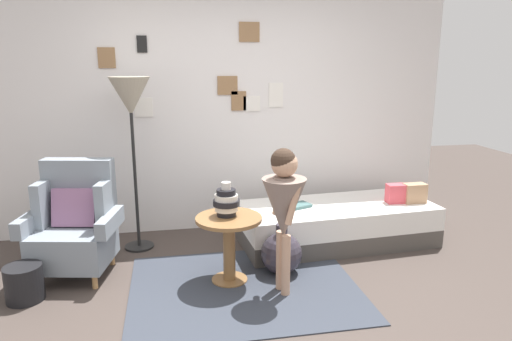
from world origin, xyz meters
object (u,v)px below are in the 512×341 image
demijohn_near (281,253)px  vase_striped (226,202)px  book_on_daybed (299,205)px  magazine_basket (24,283)px  daybed (337,224)px  person_child (284,202)px  side_table (229,236)px  floor_lamp (131,103)px  armchair (75,224)px

demijohn_near → vase_striped: bearing=-176.5°
book_on_daybed → magazine_basket: bearing=-164.4°
daybed → person_child: (-0.78, -0.91, 0.55)m
side_table → demijohn_near: side_table is taller
person_child → book_on_daybed: person_child is taller
floor_lamp → book_on_daybed: bearing=-9.0°
magazine_basket → daybed: bearing=13.5°
side_table → vase_striped: (-0.01, 0.04, 0.28)m
person_child → magazine_basket: person_child is taller
floor_lamp → vase_striped: bearing=-47.5°
person_child → daybed: bearing=49.3°
armchair → floor_lamp: size_ratio=0.59×
demijohn_near → daybed: bearing=38.7°
person_child → floor_lamp: bearing=135.5°
side_table → book_on_daybed: size_ratio=2.55×
floor_lamp → magazine_basket: (-0.80, -0.90, -1.27)m
daybed → magazine_basket: size_ratio=6.97×
floor_lamp → magazine_basket: size_ratio=5.88×
vase_striped → side_table: bearing=-71.1°
armchair → magazine_basket: (-0.32, -0.43, -0.30)m
side_table → daybed: bearing=28.6°
armchair → book_on_daybed: bearing=6.2°
floor_lamp → magazine_basket: 1.75m
daybed → side_table: 1.34m
person_child → armchair: bearing=157.6°
armchair → person_child: 1.81m
floor_lamp → book_on_daybed: size_ratio=7.49×
daybed → demijohn_near: demijohn_near is taller
demijohn_near → person_child: bearing=-101.8°
floor_lamp → side_table: bearing=-48.3°
armchair → vase_striped: size_ratio=3.45×
vase_striped → demijohn_near: 0.68m
armchair → book_on_daybed: 2.04m
armchair → floor_lamp: 1.18m
daybed → side_table: bearing=-151.4°
armchair → person_child: person_child is taller
demijohn_near → side_table: bearing=-171.6°
armchair → floor_lamp: floor_lamp is taller
vase_striped → floor_lamp: 1.35m
floor_lamp → person_child: (1.17, -1.15, -0.66)m
book_on_daybed → floor_lamp: bearing=171.0°
person_child → magazine_basket: 2.07m
magazine_basket → floor_lamp: bearing=48.4°
person_child → book_on_daybed: bearing=67.2°
armchair → magazine_basket: 0.61m
armchair → book_on_daybed: size_ratio=4.41×
side_table → floor_lamp: (-0.78, 0.88, 1.01)m
armchair → person_child: (1.65, -0.68, 0.31)m
book_on_daybed → demijohn_near: 0.68m
book_on_daybed → demijohn_near: size_ratio=0.50×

